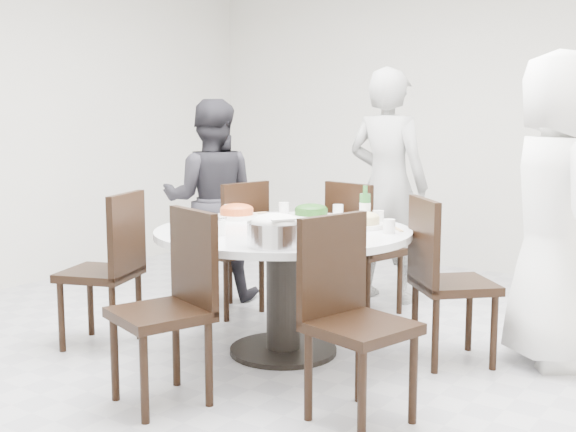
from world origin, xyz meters
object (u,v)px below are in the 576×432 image
Objects in this scene: chair_se at (361,322)px; chair_sw at (100,270)px; rice_bowl at (276,234)px; dining_table at (283,291)px; beverage_bottle at (365,204)px; diner_middle at (388,186)px; chair_ne at (454,281)px; diner_right at (557,210)px; diner_left at (211,200)px; soup_bowl at (201,227)px; chair_s at (160,309)px; chair_nw at (228,247)px; chair_n at (366,248)px.

chair_sw is at bearing 102.04° from chair_se.
chair_se reaches higher than rice_bowl.
dining_table is 6.49× the size of beverage_bottle.
chair_sw is 0.54× the size of diner_middle.
diner_right is at bearing -99.28° from chair_ne.
diner_left is 1.51m from soup_bowl.
rice_bowl is 0.57m from soup_bowl.
diner_right is at bearing 69.61° from chair_s.
chair_s is at bearing 36.83° from chair_nw.
beverage_bottle is at bearing 97.51° from chair_nw.
rice_bowl is at bearing 101.16° from diner_middle.
diner_left is (-2.56, -0.01, -0.12)m from diner_right.
diner_left is (-1.20, -0.29, 0.29)m from chair_n.
chair_ne is 1.00× the size of chair_se.
chair_nw and chair_sw have the same top height.
diner_right reaches higher than rice_bowl.
chair_ne is 3.26× the size of rice_bowl.
dining_table is at bearing 57.84° from soup_bowl.
beverage_bottle is at bearing 134.31° from diner_left.
chair_s is 3.50× the size of soup_bowl.
diner_left reaches higher than dining_table.
chair_sw is at bearing 64.01° from diner_left.
diner_middle reaches higher than chair_s.
chair_nw is 0.54× the size of diner_middle.
chair_sw is 1.33m from diner_left.
chair_n is 1.86m from chair_se.
chair_sw reaches higher than rice_bowl.
diner_right is 6.08× the size of rice_bowl.
chair_n reaches higher than rice_bowl.
chair_sw and chair_se have the same top height.
diner_middle is 2.01m from rice_bowl.
chair_sw is (-0.98, -1.57, 0.00)m from chair_n.
diner_left is at bearing 55.15° from diner_right.
diner_middle is (-0.09, 1.48, 0.51)m from dining_table.
chair_s is 0.98m from chair_se.
chair_sw is at bearing 72.81° from chair_ne.
beverage_bottle is at bearing 60.37° from dining_table.
diner_right is 2.57m from diner_left.
chair_ne is 1.00× the size of chair_n.
chair_se is 1.49m from diner_right.
diner_middle is 1.91m from soup_bowl.
diner_right is at bearing -178.95° from chair_n.
chair_se is at bearing 125.20° from diner_right.
dining_table is 0.99m from chair_ne.
chair_sw is 1.34m from rice_bowl.
beverage_bottle is (-0.02, 0.97, 0.05)m from rice_bowl.
diner_left is (-1.17, 1.72, 0.29)m from chair_s.
chair_s is (0.80, -1.47, 0.00)m from chair_nw.
diner_middle reaches higher than beverage_bottle.
diner_right is (1.39, 1.72, 0.41)m from chair_s.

